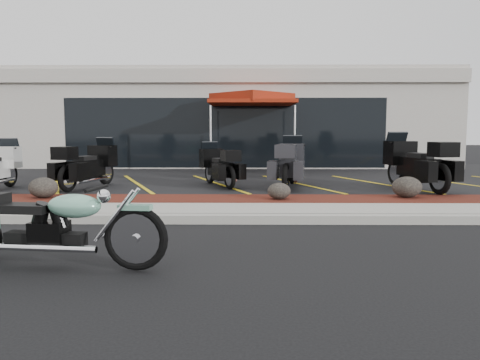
{
  "coord_description": "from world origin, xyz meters",
  "views": [
    {
      "loc": [
        0.74,
        -7.04,
        1.59
      ],
      "look_at": [
        0.66,
        1.2,
        0.72
      ],
      "focal_mm": 35.0,
      "sensor_mm": 36.0,
      "label": 1
    }
  ],
  "objects_px": {
    "hero_cruiser": "(136,229)",
    "popup_canopy": "(252,101)",
    "touring_white": "(9,163)",
    "traffic_cone": "(227,166)"
  },
  "relations": [
    {
      "from": "hero_cruiser",
      "to": "popup_canopy",
      "type": "distance_m",
      "value": 11.87
    },
    {
      "from": "touring_white",
      "to": "popup_canopy",
      "type": "distance_m",
      "value": 8.18
    },
    {
      "from": "touring_white",
      "to": "popup_canopy",
      "type": "xyz_separation_m",
      "value": [
        6.26,
        4.92,
        1.87
      ]
    },
    {
      "from": "touring_white",
      "to": "traffic_cone",
      "type": "relative_size",
      "value": 4.36
    },
    {
      "from": "hero_cruiser",
      "to": "popup_canopy",
      "type": "xyz_separation_m",
      "value": [
        1.48,
        11.58,
        2.15
      ]
    },
    {
      "from": "hero_cruiser",
      "to": "touring_white",
      "type": "distance_m",
      "value": 8.2
    },
    {
      "from": "hero_cruiser",
      "to": "touring_white",
      "type": "height_order",
      "value": "touring_white"
    },
    {
      "from": "touring_white",
      "to": "popup_canopy",
      "type": "relative_size",
      "value": 0.7
    },
    {
      "from": "hero_cruiser",
      "to": "traffic_cone",
      "type": "xyz_separation_m",
      "value": [
        0.64,
        10.37,
        -0.09
      ]
    },
    {
      "from": "touring_white",
      "to": "traffic_cone",
      "type": "distance_m",
      "value": 6.57
    }
  ]
}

